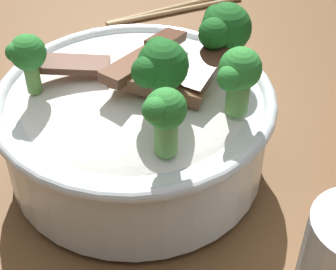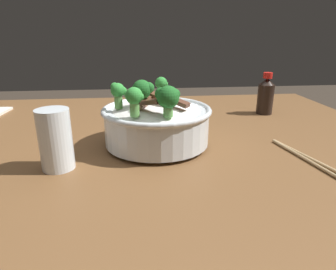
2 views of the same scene
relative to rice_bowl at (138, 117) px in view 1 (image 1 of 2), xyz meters
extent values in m
cube|color=brown|center=(-0.03, 0.05, -0.08)|extent=(1.34, 0.99, 0.04)
cube|color=brown|center=(0.55, -0.36, -0.49)|extent=(0.09, 0.09, 0.76)
cylinder|color=silver|center=(0.00, 0.00, -0.06)|extent=(0.10, 0.10, 0.01)
cylinder|color=silver|center=(0.00, 0.00, -0.02)|extent=(0.24, 0.24, 0.08)
torus|color=silver|center=(0.00, 0.00, 0.02)|extent=(0.25, 0.25, 0.01)
ellipsoid|color=white|center=(0.00, 0.00, 0.01)|extent=(0.22, 0.22, 0.05)
cube|color=#4C2B1E|center=(-0.02, -0.05, 0.05)|extent=(0.06, 0.05, 0.02)
cube|color=brown|center=(0.00, 0.00, 0.06)|extent=(0.06, 0.07, 0.02)
cube|color=#563323|center=(0.03, 0.06, 0.05)|extent=(0.04, 0.07, 0.01)
cube|color=brown|center=(-0.02, -0.01, 0.05)|extent=(0.05, 0.08, 0.02)
cube|color=#563323|center=(0.04, -0.04, 0.05)|extent=(0.05, 0.05, 0.02)
cylinder|color=#5B9947|center=(0.02, -0.09, 0.04)|extent=(0.02, 0.02, 0.03)
sphere|color=#1E6023|center=(0.02, -0.09, 0.07)|extent=(0.04, 0.04, 0.04)
sphere|color=#1E6023|center=(0.03, -0.08, 0.08)|extent=(0.02, 0.02, 0.02)
sphere|color=#1E6023|center=(0.01, -0.07, 0.07)|extent=(0.03, 0.03, 0.03)
cylinder|color=#5B9947|center=(-0.08, -0.01, 0.05)|extent=(0.02, 0.02, 0.03)
sphere|color=green|center=(-0.08, -0.01, 0.07)|extent=(0.03, 0.03, 0.03)
sphere|color=green|center=(-0.07, 0.00, 0.07)|extent=(0.02, 0.02, 0.02)
sphere|color=green|center=(-0.09, 0.00, 0.08)|extent=(0.02, 0.02, 0.02)
cylinder|color=#6BA84C|center=(0.02, 0.09, 0.05)|extent=(0.01, 0.01, 0.03)
sphere|color=#2D8433|center=(0.02, 0.09, 0.07)|extent=(0.03, 0.03, 0.03)
sphere|color=#2D8433|center=(0.03, 0.08, 0.07)|extent=(0.01, 0.01, 0.01)
sphere|color=#2D8433|center=(0.02, 0.10, 0.07)|extent=(0.02, 0.02, 0.02)
cylinder|color=#5B9947|center=(-0.05, -0.08, 0.05)|extent=(0.02, 0.02, 0.03)
sphere|color=green|center=(-0.05, -0.08, 0.07)|extent=(0.03, 0.03, 0.03)
sphere|color=green|center=(-0.04, -0.08, 0.07)|extent=(0.02, 0.02, 0.02)
sphere|color=green|center=(-0.06, -0.06, 0.07)|extent=(0.02, 0.02, 0.02)
cylinder|color=#6BA84C|center=(-0.03, -0.02, 0.05)|extent=(0.01, 0.01, 0.03)
sphere|color=#1E6023|center=(-0.03, -0.02, 0.07)|extent=(0.04, 0.04, 0.04)
sphere|color=#1E6023|center=(-0.02, -0.02, 0.08)|extent=(0.02, 0.02, 0.02)
sphere|color=#1E6023|center=(-0.04, 0.00, 0.07)|extent=(0.03, 0.03, 0.03)
cylinder|color=tan|center=(0.31, -0.11, -0.06)|extent=(0.06, 0.20, 0.01)
cylinder|color=tan|center=(0.30, -0.11, -0.06)|extent=(0.04, 0.21, 0.01)
camera|label=1|loc=(-0.38, 0.06, 0.31)|focal=57.73mm
camera|label=2|loc=(-0.04, -0.65, 0.19)|focal=31.49mm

